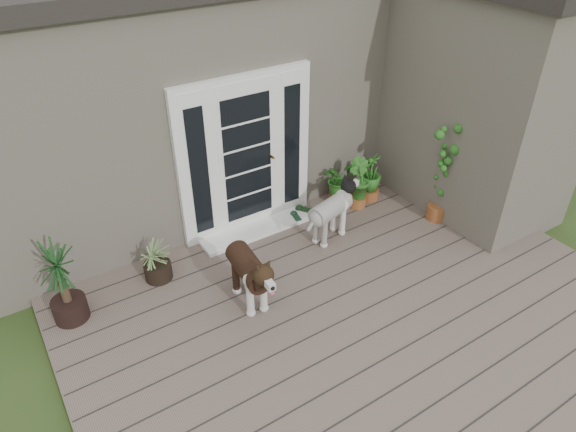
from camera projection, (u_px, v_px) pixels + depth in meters
deck at (360, 316)px, 5.85m from camera, size 6.20×4.60×0.12m
house_main at (192, 80)px, 7.97m from camera, size 7.40×4.00×3.10m
house_wing at (481, 107)px, 7.08m from camera, size 1.60×2.40×3.10m
door_unit at (246, 156)px, 6.65m from camera, size 1.90×0.14×2.15m
door_step at (256, 229)px, 7.11m from camera, size 1.60×0.40×0.05m
brindle_dog at (249, 276)px, 5.75m from camera, size 0.46×0.93×0.75m
white_dog at (330, 217)px, 6.79m from camera, size 0.90×0.56×0.70m
spider_plant at (156, 259)px, 6.14m from camera, size 0.72×0.72×0.59m
yucca at (62, 283)px, 5.46m from camera, size 0.84×0.84×1.03m
herb_a at (337, 185)px, 7.58m from camera, size 0.55×0.55×0.56m
herb_b at (358, 190)px, 7.49m from camera, size 0.41×0.41×0.55m
herb_c at (370, 181)px, 7.65m from camera, size 0.53×0.53×0.59m
sapling at (445, 170)px, 6.94m from camera, size 0.60×0.60×1.56m
clog_left at (305, 210)px, 7.46m from camera, size 0.28×0.33×0.09m
clog_right at (296, 217)px, 7.32m from camera, size 0.17×0.28×0.08m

